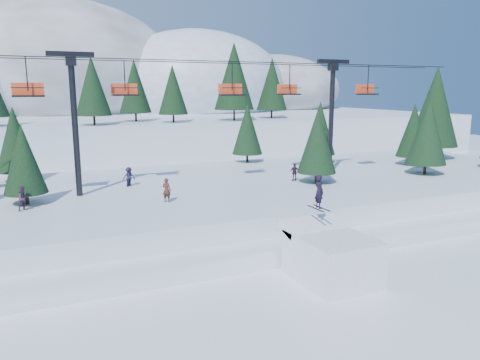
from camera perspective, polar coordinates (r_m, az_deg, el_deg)
name	(u,v)px	position (r m, az deg, el deg)	size (l,w,h in m)	color
ground	(318,306)	(23.49, 9.53, -14.90)	(160.00, 160.00, 0.00)	white
mid_shelf	(196,200)	(38.47, -5.38, -2.48)	(70.00, 22.00, 2.50)	white
berm	(248,245)	(29.73, 0.95, -7.93)	(70.00, 6.00, 1.10)	white
mountain_ridge	(69,92)	(91.09, -20.13, 10.02)	(119.00, 60.00, 26.46)	white
jump_kicker	(331,256)	(26.05, 11.01, -9.03)	(3.67, 5.01, 5.55)	white
chairlift	(207,100)	(37.83, -4.05, 9.66)	(46.00, 3.21, 10.28)	black
conifer_stand	(215,128)	(39.03, -3.05, 6.34)	(64.23, 17.38, 10.20)	black
distant_skiers	(186,176)	(38.17, -6.61, 0.53)	(28.52, 9.25, 1.76)	#2A2147
banner_near	(348,250)	(29.70, 13.06, -8.26)	(2.86, 0.07, 0.90)	black
banner_far	(420,232)	(34.73, 21.04, -5.89)	(2.70, 1.00, 0.90)	black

